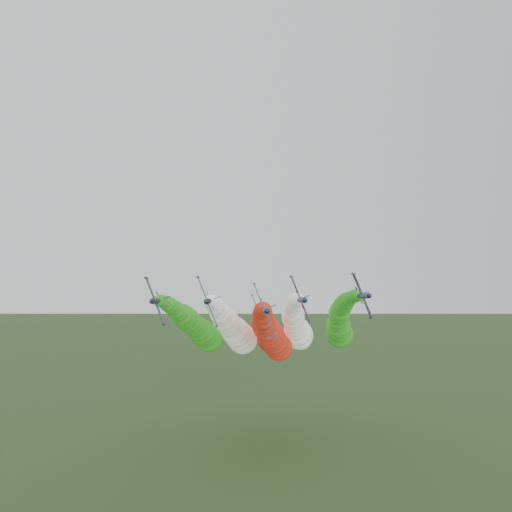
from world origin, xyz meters
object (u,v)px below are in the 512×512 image
(jet_outer_right, at_px, (340,323))
(jet_inner_right, at_px, (297,327))
(jet_inner_left, at_px, (234,329))
(jet_outer_left, at_px, (196,327))
(jet_trail, at_px, (267,335))
(jet_lead, at_px, (272,336))

(jet_outer_right, bearing_deg, jet_inner_right, -159.56)
(jet_inner_right, xyz_separation_m, jet_outer_right, (13.35, 4.98, 0.72))
(jet_inner_left, relative_size, jet_outer_left, 1.00)
(jet_inner_left, distance_m, jet_inner_right, 17.80)
(jet_outer_right, distance_m, jet_trail, 23.44)
(jet_outer_left, bearing_deg, jet_outer_right, 2.21)
(jet_inner_right, distance_m, jet_trail, 17.27)
(jet_inner_left, distance_m, jet_trail, 19.46)
(jet_outer_left, relative_size, jet_outer_right, 1.00)
(jet_lead, xyz_separation_m, jet_outer_left, (-20.63, 15.06, 1.10))
(jet_outer_left, relative_size, jet_trail, 1.01)
(jet_inner_left, height_order, jet_outer_right, jet_outer_right)
(jet_inner_left, bearing_deg, jet_lead, -47.38)
(jet_outer_right, relative_size, jet_trail, 1.01)
(jet_inner_right, bearing_deg, jet_trail, 115.56)
(jet_inner_left, relative_size, jet_trail, 1.01)
(jet_outer_left, height_order, jet_trail, jet_outer_left)
(jet_lead, distance_m, jet_inner_right, 14.13)
(jet_lead, xyz_separation_m, jet_inner_right, (7.81, 11.70, 1.37))
(jet_outer_right, bearing_deg, jet_inner_left, -169.36)
(jet_inner_right, relative_size, jet_outer_left, 0.99)
(jet_lead, height_order, jet_inner_left, jet_inner_left)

